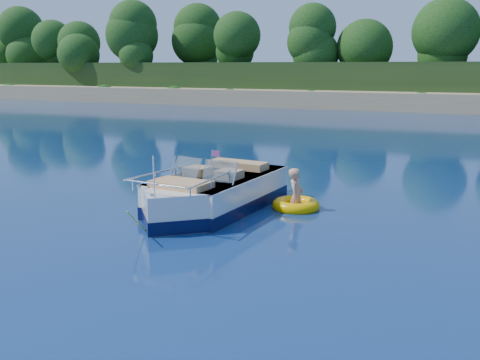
{
  "coord_description": "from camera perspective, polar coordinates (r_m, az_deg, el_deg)",
  "views": [
    {
      "loc": [
        6.15,
        -10.62,
        3.66
      ],
      "look_at": [
        0.89,
        1.39,
        0.85
      ],
      "focal_mm": 40.0,
      "sensor_mm": 36.0,
      "label": 1
    }
  ],
  "objects": [
    {
      "name": "shoreline",
      "position": [
        74.7,
        19.18,
        9.37
      ],
      "size": [
        170.0,
        59.0,
        6.0
      ],
      "color": "#8E7152",
      "rests_on": "ground"
    },
    {
      "name": "motorboat",
      "position": [
        13.72,
        -3.17,
        -1.73
      ],
      "size": [
        2.51,
        6.0,
        2.0
      ],
      "rotation": [
        0.0,
        0.0,
        -0.1
      ],
      "color": "white",
      "rests_on": "ground"
    },
    {
      "name": "boy",
      "position": [
        14.03,
        6.02,
        -3.1
      ],
      "size": [
        0.43,
        0.86,
        1.65
      ],
      "primitive_type": "imported",
      "rotation": [
        0.0,
        -0.17,
        1.64
      ],
      "color": "tan",
      "rests_on": "ground"
    },
    {
      "name": "treeline",
      "position": [
        52.03,
        17.4,
        13.63
      ],
      "size": [
        150.0,
        7.12,
        8.19
      ],
      "color": "black",
      "rests_on": "ground"
    },
    {
      "name": "tow_tube",
      "position": [
        14.06,
        5.99,
        -2.7
      ],
      "size": [
        1.48,
        1.48,
        0.33
      ],
      "rotation": [
        0.0,
        0.0,
        0.2
      ],
      "color": "#FFB700",
      "rests_on": "ground"
    },
    {
      "name": "ground",
      "position": [
        12.81,
        -6.15,
        -4.58
      ],
      "size": [
        160.0,
        160.0,
        0.0
      ],
      "primitive_type": "plane",
      "color": "#0A234B",
      "rests_on": "ground"
    }
  ]
}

